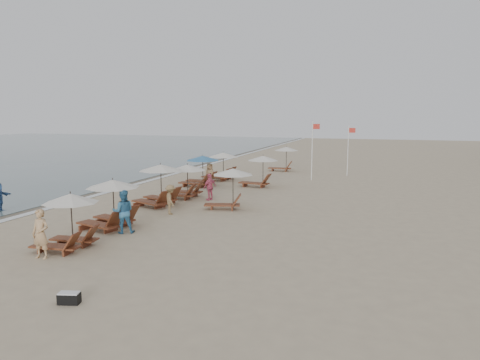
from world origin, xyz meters
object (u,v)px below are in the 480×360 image
(lounger_station_1, at_px, (108,205))
(beachgoer_mid_b, at_px, (171,200))
(lounger_station_4, at_px, (199,171))
(inland_station_0, at_px, (228,184))
(beachgoer_mid_a, at_px, (123,212))
(inland_station_2, at_px, (283,157))
(lounger_station_2, at_px, (157,186))
(beachgoer_near, at_px, (41,234))
(lounger_station_3, at_px, (184,182))
(inland_station_1, at_px, (259,169))
(flag_pole_near, at_px, (313,148))
(lounger_station_5, at_px, (220,167))
(beachgoer_far_a, at_px, (210,187))
(duffel_bag, at_px, (69,298))
(lounger_station_0, at_px, (67,222))
(beachgoer_far_b, at_px, (210,175))

(lounger_station_1, xyz_separation_m, beachgoer_mid_b, (1.37, 3.38, -0.29))
(lounger_station_4, height_order, inland_station_0, inland_station_0)
(beachgoer_mid_a, bearing_deg, inland_station_2, -124.91)
(inland_station_2, bearing_deg, lounger_station_1, -97.24)
(lounger_station_2, xyz_separation_m, beachgoer_near, (0.68, -9.60, -0.22))
(lounger_station_2, bearing_deg, lounger_station_3, 81.47)
(inland_station_0, relative_size, inland_station_1, 0.95)
(inland_station_1, distance_m, flag_pole_near, 5.57)
(lounger_station_5, bearing_deg, lounger_station_1, -87.68)
(lounger_station_3, height_order, beachgoer_far_a, lounger_station_3)
(lounger_station_2, distance_m, lounger_station_5, 10.46)
(lounger_station_5, relative_size, duffel_bag, 4.54)
(lounger_station_0, xyz_separation_m, beachgoer_mid_b, (0.92, 6.65, -0.29))
(lounger_station_0, relative_size, lounger_station_2, 0.84)
(lounger_station_4, height_order, lounger_station_5, lounger_station_4)
(inland_station_0, bearing_deg, flag_pole_near, 78.13)
(lounger_station_4, bearing_deg, beachgoer_far_b, 20.14)
(lounger_station_4, relative_size, beachgoer_far_a, 1.74)
(lounger_station_4, relative_size, beachgoer_mid_a, 1.49)
(lounger_station_4, height_order, inland_station_2, inland_station_2)
(beachgoer_near, bearing_deg, inland_station_1, 76.62)
(lounger_station_1, xyz_separation_m, lounger_station_3, (-0.02, 7.81, -0.06))
(lounger_station_1, distance_m, beachgoer_far_a, 7.79)
(lounger_station_3, xyz_separation_m, flag_pole_near, (6.34, 9.94, 1.55))
(lounger_station_0, xyz_separation_m, inland_station_2, (2.42, 25.86, 0.25))
(inland_station_1, xyz_separation_m, beachgoer_near, (-2.95, -17.75, -0.38))
(beachgoer_far_a, bearing_deg, beachgoer_near, 16.61)
(lounger_station_3, distance_m, beachgoer_mid_b, 4.65)
(inland_station_1, bearing_deg, beachgoer_far_a, -103.48)
(lounger_station_2, height_order, beachgoer_near, lounger_station_2)
(inland_station_0, distance_m, flag_pole_near, 12.51)
(lounger_station_4, bearing_deg, beachgoer_near, -85.80)
(lounger_station_0, bearing_deg, lounger_station_3, 92.43)
(lounger_station_3, relative_size, beachgoer_mid_a, 1.43)
(duffel_bag, bearing_deg, lounger_station_0, 129.97)
(inland_station_0, relative_size, beachgoer_far_a, 1.66)
(inland_station_0, distance_m, inland_station_1, 7.76)
(lounger_station_5, height_order, beachgoer_mid_b, lounger_station_5)
(lounger_station_5, height_order, beachgoer_far_b, lounger_station_5)
(inland_station_1, distance_m, duffel_bag, 20.65)
(lounger_station_5, relative_size, beachgoer_mid_b, 1.84)
(lounger_station_2, xyz_separation_m, beachgoer_far_b, (0.17, 7.42, -0.30))
(beachgoer_mid_b, distance_m, duffel_bag, 10.98)
(lounger_station_0, bearing_deg, duffel_bag, -50.03)
(inland_station_1, xyz_separation_m, beachgoer_far_a, (-1.38, -5.75, -0.47))
(beachgoer_far_a, distance_m, flag_pole_near, 11.27)
(lounger_station_0, distance_m, beachgoer_far_a, 10.92)
(lounger_station_2, bearing_deg, flag_pole_near, 61.84)
(beachgoer_near, bearing_deg, lounger_station_2, 90.14)
(lounger_station_1, relative_size, inland_station_1, 0.99)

